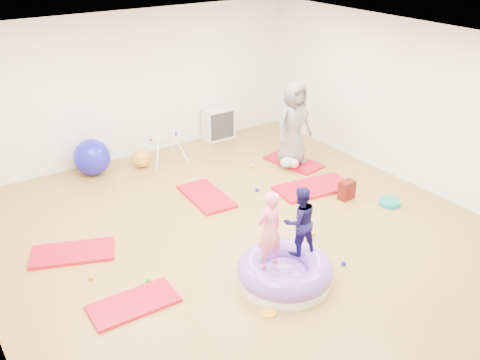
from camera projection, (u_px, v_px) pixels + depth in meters
room at (252, 155)px, 7.18m from camera, size 7.01×8.01×2.81m
gym_mat_front_left at (134, 304)px, 6.52m from camera, size 1.08×0.55×0.04m
gym_mat_mid_left at (73, 253)px, 7.51m from camera, size 1.28×0.95×0.05m
gym_mat_center_back at (206, 196)px, 9.05m from camera, size 0.66×1.20×0.05m
gym_mat_right at (313, 188)px, 9.34m from camera, size 1.41×0.83×0.06m
gym_mat_rear_right at (294, 162)px, 10.34m from camera, size 0.75×1.20×0.05m
inflatable_cushion at (285, 272)px, 6.88m from camera, size 1.23×1.23×0.39m
child_pink at (269, 227)px, 6.49m from camera, size 0.40×0.29×1.05m
child_navy at (300, 218)px, 6.79m from camera, size 0.52×0.44×0.95m
adult_caregiver at (294, 124)px, 9.92m from camera, size 0.80×0.55×1.58m
infant at (290, 162)px, 10.02m from camera, size 0.36×0.37×0.21m
ball_pit_balls at (250, 237)px, 7.87m from camera, size 3.85×3.38×0.07m
exercise_ball_blue at (92, 157)px, 9.76m from camera, size 0.67×0.67×0.67m
exercise_ball_orange at (141, 158)px, 10.12m from camera, size 0.36×0.36×0.36m
infant_play_gym at (164, 145)px, 10.22m from camera, size 0.72×0.68×0.55m
cube_shelf at (219, 124)px, 11.38m from camera, size 0.67×0.33×0.67m
balance_disc at (390, 203)px, 8.82m from camera, size 0.36×0.36×0.08m
backpack at (347, 190)px, 8.96m from camera, size 0.29×0.20×0.32m
yellow_toy at (269, 313)px, 6.37m from camera, size 0.18×0.18×0.03m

